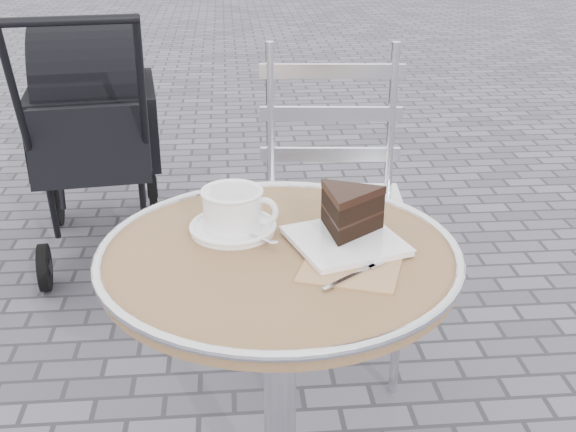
{
  "coord_description": "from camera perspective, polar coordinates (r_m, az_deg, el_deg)",
  "views": [
    {
      "loc": [
        -0.09,
        -1.26,
        1.38
      ],
      "look_at": [
        0.02,
        0.06,
        0.78
      ],
      "focal_mm": 45.0,
      "sensor_mm": 36.0,
      "label": 1
    }
  ],
  "objects": [
    {
      "name": "cake_plate_set",
      "position": [
        1.44,
        4.75,
        -0.14
      ],
      "size": [
        0.25,
        0.33,
        0.11
      ],
      "rotation": [
        0.0,
        0.0,
        0.31
      ],
      "color": "tan",
      "rests_on": "cafe_table"
    },
    {
      "name": "bistro_chair",
      "position": [
        2.2,
        3.44,
        3.65
      ],
      "size": [
        0.48,
        0.48,
        0.97
      ],
      "rotation": [
        0.0,
        0.0,
        -0.09
      ],
      "color": "silver",
      "rests_on": "ground"
    },
    {
      "name": "cappuccino_set",
      "position": [
        1.48,
        -4.32,
        0.22
      ],
      "size": [
        0.18,
        0.19,
        0.09
      ],
      "rotation": [
        0.0,
        0.0,
        -0.25
      ],
      "color": "white",
      "rests_on": "cafe_table"
    },
    {
      "name": "cafe_table",
      "position": [
        1.5,
        -0.69,
        -8.39
      ],
      "size": [
        0.72,
        0.72,
        0.74
      ],
      "color": "silver",
      "rests_on": "ground"
    },
    {
      "name": "baby_stroller",
      "position": [
        3.02,
        -15.01,
        6.0
      ],
      "size": [
        0.57,
        1.04,
        1.04
      ],
      "rotation": [
        0.0,
        0.0,
        0.12
      ],
      "color": "black",
      "rests_on": "ground"
    }
  ]
}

